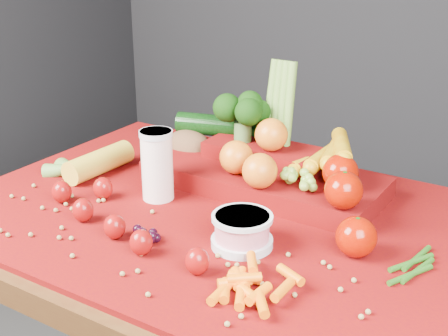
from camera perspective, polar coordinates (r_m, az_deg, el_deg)
The scene contains 12 objects.
table at distance 1.32m, azimuth -0.47°, elevation -8.14°, with size 1.10×0.80×0.75m.
red_cloth at distance 1.27m, azimuth -0.49°, elevation -4.21°, with size 1.05×0.75×0.01m, color #670A03.
milk_glass at distance 1.30m, azimuth -6.14°, elevation 0.49°, with size 0.07×0.07×0.15m.
yogurt_bowl at distance 1.13m, azimuth 1.67°, elevation -5.66°, with size 0.11×0.11×0.06m.
strawberry_scatter at distance 1.23m, azimuth -9.49°, elevation -3.84°, with size 0.44×0.28×0.05m.
dark_grape_cluster at distance 1.17m, azimuth -7.00°, elevation -5.93°, with size 0.06×0.05×0.03m, color black, non-canonical shape.
soybean_scatter at distance 1.13m, azimuth -6.09°, elevation -7.49°, with size 0.84×0.24×0.01m, color olive, non-canonical shape.
corn_ear at distance 1.47m, azimuth -12.97°, elevation 0.09°, with size 0.19×0.23×0.06m.
potato at distance 1.51m, azimuth -3.28°, elevation 1.94°, with size 0.12×0.09×0.08m, color brown.
baby_carrot_pile at distance 1.01m, azimuth 3.00°, elevation -10.48°, with size 0.17×0.17×0.03m, color orange, non-canonical shape.
green_bean_pile at distance 1.12m, azimuth 16.80°, elevation -8.56°, with size 0.14×0.12×0.01m, color #1F5112, non-canonical shape.
produce_mound at distance 1.35m, azimuth 4.47°, elevation 0.35°, with size 0.60×0.36×0.27m.
Camera 1 is at (0.62, -0.96, 1.32)m, focal length 50.00 mm.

